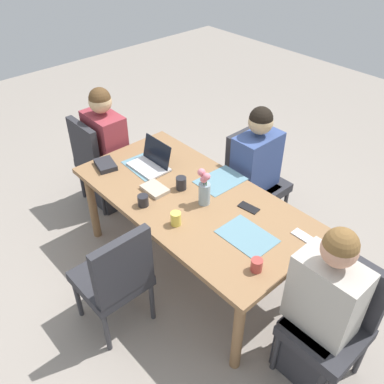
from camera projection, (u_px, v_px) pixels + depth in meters
name	position (u px, v px, depth m)	size (l,w,h in m)	color
ground_plane	(192.00, 265.00, 3.50)	(10.00, 10.00, 0.00)	gray
dining_table	(192.00, 206.00, 3.11)	(1.86, 0.93, 0.72)	olive
chair_far_left_near	(252.00, 175.00, 3.68)	(0.44, 0.44, 0.90)	#2D2D33
person_far_left_near	(254.00, 178.00, 3.59)	(0.36, 0.40, 1.19)	#2D2D33
chair_head_left_left_mid	(98.00, 158.00, 3.90)	(0.44, 0.44, 0.90)	#2D2D33
person_head_left_left_mid	(108.00, 156.00, 3.88)	(0.40, 0.36, 1.19)	#2D2D33
chair_head_right_left_far	(335.00, 316.00, 2.50)	(0.44, 0.44, 0.90)	#2D2D33
person_head_right_left_far	(320.00, 314.00, 2.47)	(0.40, 0.36, 1.19)	#2D2D33
chair_near_right_near	(116.00, 276.00, 2.75)	(0.44, 0.44, 0.90)	#2D2D33
flower_vase	(204.00, 188.00, 2.93)	(0.11, 0.08, 0.28)	#8EA8B7
placemat_far_left_near	(220.00, 180.00, 3.23)	(0.36, 0.26, 0.00)	slate
placemat_head_left_left_mid	(146.00, 166.00, 3.39)	(0.36, 0.26, 0.00)	slate
placemat_head_right_left_far	(247.00, 236.00, 2.73)	(0.36, 0.26, 0.00)	slate
laptop_head_left_left_mid	(152.00, 162.00, 3.36)	(0.32, 0.22, 0.21)	silver
coffee_mug_near_left	(257.00, 265.00, 2.47)	(0.07, 0.07, 0.08)	#AD3D38
coffee_mug_near_right	(176.00, 219.00, 2.80)	(0.07, 0.07, 0.10)	#DBC64C
coffee_mug_centre_left	(143.00, 201.00, 2.96)	(0.08, 0.08, 0.08)	#232328
coffee_mug_centre_right	(181.00, 183.00, 3.12)	(0.08, 0.08, 0.10)	#232328
book_red_cover	(106.00, 165.00, 3.37)	(0.20, 0.14, 0.04)	#28282D
book_blue_cover	(155.00, 189.00, 3.12)	(0.20, 0.14, 0.03)	#B2A38E
phone_black	(249.00, 208.00, 2.96)	(0.15, 0.07, 0.01)	black
phone_silver	(303.00, 236.00, 2.72)	(0.15, 0.07, 0.01)	silver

